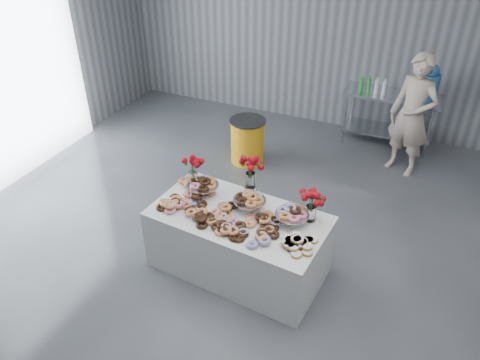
# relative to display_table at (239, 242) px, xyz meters

# --- Properties ---
(ground) EXTENTS (9.00, 9.00, 0.00)m
(ground) POSITION_rel_display_table_xyz_m (0.15, -0.42, -0.38)
(ground) COLOR #37393E
(ground) RESTS_ON ground
(room_walls) EXTENTS (8.04, 9.04, 4.02)m
(room_walls) POSITION_rel_display_table_xyz_m (-0.12, -0.35, 2.26)
(room_walls) COLOR slate
(room_walls) RESTS_ON ground
(display_table) EXTENTS (1.99, 1.18, 0.75)m
(display_table) POSITION_rel_display_table_xyz_m (0.00, 0.00, 0.00)
(display_table) COLOR white
(display_table) RESTS_ON ground
(prep_table) EXTENTS (1.50, 0.60, 0.90)m
(prep_table) POSITION_rel_display_table_xyz_m (1.04, 3.68, 0.24)
(prep_table) COLOR silver
(prep_table) RESTS_ON ground
(donut_mounds) EXTENTS (1.87, 0.97, 0.09)m
(donut_mounds) POSITION_rel_display_table_xyz_m (0.00, -0.05, 0.42)
(donut_mounds) COLOR #D4884D
(donut_mounds) RESTS_ON display_table
(cake_stand_left) EXTENTS (0.36, 0.36, 0.17)m
(cake_stand_left) POSITION_rel_display_table_xyz_m (-0.53, 0.20, 0.52)
(cake_stand_left) COLOR silver
(cake_stand_left) RESTS_ON display_table
(cake_stand_mid) EXTENTS (0.36, 0.36, 0.17)m
(cake_stand_mid) POSITION_rel_display_table_xyz_m (0.06, 0.14, 0.52)
(cake_stand_mid) COLOR silver
(cake_stand_mid) RESTS_ON display_table
(cake_stand_right) EXTENTS (0.36, 0.36, 0.17)m
(cake_stand_right) POSITION_rel_display_table_xyz_m (0.56, 0.10, 0.52)
(cake_stand_right) COLOR silver
(cake_stand_right) RESTS_ON display_table
(danish_pile) EXTENTS (0.48, 0.48, 0.11)m
(danish_pile) POSITION_rel_display_table_xyz_m (0.73, -0.22, 0.43)
(danish_pile) COLOR silver
(danish_pile) RESTS_ON display_table
(bouquet_left) EXTENTS (0.26, 0.26, 0.42)m
(bouquet_left) POSITION_rel_display_table_xyz_m (-0.72, 0.32, 0.67)
(bouquet_left) COLOR white
(bouquet_left) RESTS_ON display_table
(bouquet_right) EXTENTS (0.26, 0.26, 0.42)m
(bouquet_right) POSITION_rel_display_table_xyz_m (0.73, 0.23, 0.67)
(bouquet_right) COLOR white
(bouquet_right) RESTS_ON display_table
(bouquet_center) EXTENTS (0.26, 0.26, 0.57)m
(bouquet_center) POSITION_rel_display_table_xyz_m (-0.02, 0.35, 0.75)
(bouquet_center) COLOR silver
(bouquet_center) RESTS_ON display_table
(water_jug) EXTENTS (0.28, 0.28, 0.55)m
(water_jug) POSITION_rel_display_table_xyz_m (1.54, 3.68, 0.77)
(water_jug) COLOR #3B7AC9
(water_jug) RESTS_ON prep_table
(drink_bottles) EXTENTS (0.54, 0.08, 0.27)m
(drink_bottles) POSITION_rel_display_table_xyz_m (0.72, 3.58, 0.66)
(drink_bottles) COLOR #268C33
(drink_bottles) RESTS_ON prep_table
(person) EXTENTS (0.79, 0.66, 1.83)m
(person) POSITION_rel_display_table_xyz_m (1.41, 2.94, 0.54)
(person) COLOR #CC8C93
(person) RESTS_ON ground
(trash_barrel) EXTENTS (0.56, 0.56, 0.71)m
(trash_barrel) POSITION_rel_display_table_xyz_m (-0.85, 2.24, -0.02)
(trash_barrel) COLOR orange
(trash_barrel) RESTS_ON ground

